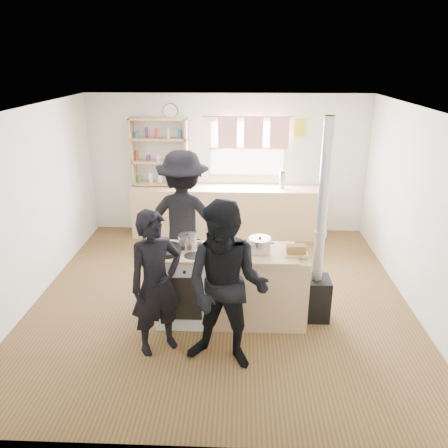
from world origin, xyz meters
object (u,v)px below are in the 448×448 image
(cooking_island, at_px, (231,286))
(stockpot_counter, at_px, (260,245))
(flue_heater, at_px, (317,271))
(roast_tray, at_px, (225,251))
(person_near_right, at_px, (226,288))
(thermos, at_px, (282,181))
(stockpot_stove, at_px, (188,241))
(bread_board, at_px, (296,251))
(person_far, at_px, (184,220))
(skillet_greens, at_px, (167,251))
(person_near_left, at_px, (156,283))

(cooking_island, xyz_separation_m, stockpot_counter, (0.33, -0.01, 0.55))
(stockpot_counter, distance_m, flue_heater, 0.81)
(roast_tray, distance_m, person_near_right, 0.77)
(thermos, xyz_separation_m, stockpot_stove, (-1.35, -2.69, -0.03))
(flue_heater, bearing_deg, person_near_right, -139.36)
(bread_board, height_order, person_far, person_far)
(bread_board, distance_m, flue_heater, 0.47)
(skillet_greens, distance_m, person_near_left, 0.55)
(skillet_greens, bearing_deg, flue_heater, 5.26)
(bread_board, distance_m, person_near_right, 1.10)
(roast_tray, distance_m, stockpot_counter, 0.41)
(skillet_greens, relative_size, flue_heater, 0.18)
(stockpot_stove, height_order, flue_heater, flue_heater)
(person_near_left, bearing_deg, bread_board, -15.13)
(roast_tray, xyz_separation_m, flue_heater, (1.11, 0.15, -0.33))
(skillet_greens, relative_size, bread_board, 1.59)
(cooking_island, bearing_deg, person_near_right, -92.05)
(skillet_greens, relative_size, person_near_left, 0.28)
(person_near_left, bearing_deg, thermos, 29.69)
(stockpot_stove, distance_m, flue_heater, 1.61)
(roast_tray, bearing_deg, stockpot_stove, 161.36)
(bread_board, relative_size, person_near_right, 0.16)
(thermos, bearing_deg, stockpot_stove, -116.61)
(flue_heater, xyz_separation_m, person_near_left, (-1.83, -0.70, 0.18))
(thermos, bearing_deg, person_far, -129.58)
(flue_heater, height_order, person_far, flue_heater)
(stockpot_stove, xyz_separation_m, stockpot_counter, (0.86, -0.09, 0.01))
(skillet_greens, relative_size, person_far, 0.24)
(person_far, bearing_deg, person_near_left, 90.79)
(roast_tray, xyz_separation_m, person_near_right, (0.04, -0.77, -0.06))
(cooking_island, xyz_separation_m, person_near_left, (-0.79, -0.62, 0.35))
(thermos, bearing_deg, stockpot_counter, -100.00)
(bread_board, xyz_separation_m, person_far, (-1.44, 1.01, -0.01))
(skillet_greens, distance_m, roast_tray, 0.68)
(stockpot_stove, height_order, stockpot_counter, stockpot_counter)
(stockpot_counter, xyz_separation_m, person_far, (-1.02, 0.96, -0.05))
(cooking_island, height_order, person_near_left, person_near_left)
(person_near_right, bearing_deg, person_far, 124.68)
(cooking_island, distance_m, skillet_greens, 0.90)
(bread_board, bearing_deg, roast_tray, -179.41)
(bread_board, distance_m, person_far, 1.76)
(skillet_greens, xyz_separation_m, person_far, (0.07, 1.03, 0.01))
(roast_tray, height_order, person_far, person_far)
(cooking_island, xyz_separation_m, roast_tray, (-0.07, -0.07, 0.50))
(cooking_island, distance_m, person_near_left, 1.06)
(flue_heater, bearing_deg, roast_tray, -172.21)
(roast_tray, bearing_deg, stockpot_counter, 8.50)
(roast_tray, distance_m, person_near_left, 0.91)
(bread_board, bearing_deg, thermos, 88.55)
(roast_tray, bearing_deg, bread_board, 0.59)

